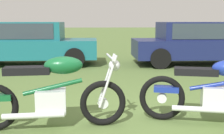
{
  "coord_description": "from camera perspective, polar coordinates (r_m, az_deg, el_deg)",
  "views": [
    {
      "loc": [
        -0.48,
        -4.0,
        1.47
      ],
      "look_at": [
        -0.16,
        1.92,
        0.52
      ],
      "focal_mm": 46.3,
      "sensor_mm": 36.0,
      "label": 1
    }
  ],
  "objects": [
    {
      "name": "motorcycle_blue",
      "position": [
        4.41,
        19.98,
        -4.47
      ],
      "size": [
        2.13,
        0.82,
        1.02
      ],
      "rotation": [
        0.0,
        0.0,
        -0.24
      ],
      "color": "black",
      "rests_on": "ground"
    },
    {
      "name": "car_navy",
      "position": [
        10.22,
        16.79,
        4.96
      ],
      "size": [
        4.53,
        1.92,
        1.43
      ],
      "rotation": [
        0.0,
        0.0,
        0.0
      ],
      "color": "#161E4C",
      "rests_on": "ground"
    },
    {
      "name": "car_teal",
      "position": [
        10.1,
        -16.16,
        4.94
      ],
      "size": [
        4.44,
        1.89,
        1.43
      ],
      "rotation": [
        0.0,
        0.0,
        0.01
      ],
      "color": "#19606B",
      "rests_on": "ground"
    },
    {
      "name": "ground_plane",
      "position": [
        4.29,
        3.61,
        -10.96
      ],
      "size": [
        120.0,
        120.0,
        0.0
      ],
      "primitive_type": "plane",
      "color": "#567038"
    },
    {
      "name": "motorcycle_green",
      "position": [
        4.04,
        -11.91,
        -5.09
      ],
      "size": [
        2.12,
        0.64,
        1.02
      ],
      "rotation": [
        0.0,
        0.0,
        0.09
      ],
      "color": "black",
      "rests_on": "ground"
    }
  ]
}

